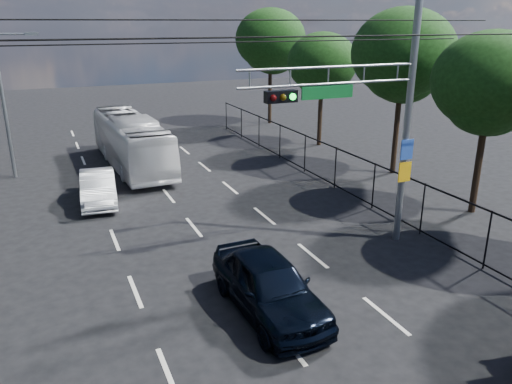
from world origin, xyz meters
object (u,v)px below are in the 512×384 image
white_van (98,188)px  signal_mast (380,97)px  white_bus (131,141)px  navy_hatchback (269,285)px

white_van → signal_mast: bearing=-39.9°
signal_mast → white_van: signal_mast is taller
signal_mast → white_bus: (-5.86, 13.67, -3.85)m
signal_mast → navy_hatchback: (-5.09, -2.50, -4.44)m
white_van → navy_hatchback: bearing=-68.2°
white_bus → navy_hatchback: bearing=-89.9°
signal_mast → white_van: size_ratio=2.29×
navy_hatchback → white_bus: size_ratio=0.47×
signal_mast → white_bus: signal_mast is taller
navy_hatchback → signal_mast: bearing=24.9°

